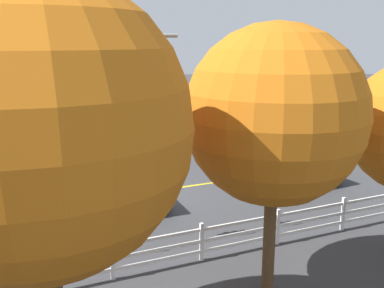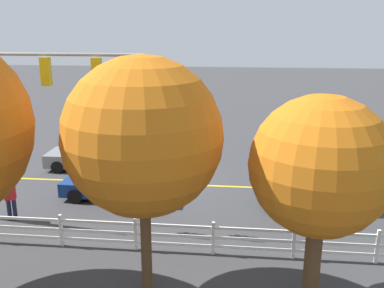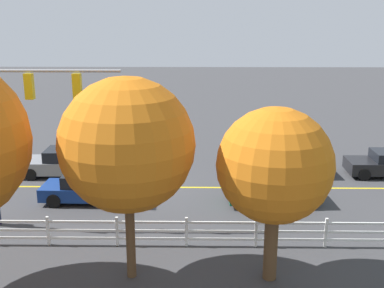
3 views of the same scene
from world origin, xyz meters
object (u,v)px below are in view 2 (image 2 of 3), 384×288
Objects in this scene: car_1 at (115,184)px; car_2 at (311,190)px; pedestrian at (10,197)px; tree_1 at (320,167)px; car_0 at (94,156)px; car_4 at (326,164)px; tree_0 at (143,137)px.

car_2 reaches higher than car_1.
car_2 is 2.47× the size of pedestrian.
pedestrian is at bearing -20.36° from tree_1.
car_4 is (-11.92, -0.15, -0.08)m from car_0.
tree_1 is at bearing 51.33° from pedestrian.
tree_0 is at bearing -65.03° from car_1.
car_1 is 10.49m from car_4.
car_1 is 0.81× the size of tree_1.
pedestrian is at bearing -171.07° from car_2.
tree_1 reaches higher than car_1.
car_0 is 0.83× the size of tree_1.
tree_0 is at bearing 39.24° from pedestrian.
car_0 is at bearing 151.17° from pedestrian.
pedestrian is (3.38, 2.57, 0.27)m from car_1.
tree_0 is (-6.18, 3.93, 3.59)m from pedestrian.
tree_1 is at bearing -101.94° from car_2.
car_4 is 14.64m from pedestrian.
car_1 reaches higher than car_4.
car_2 is 0.63× the size of tree_0.
car_4 is at bearing -102.71° from tree_1.
tree_1 is (-10.74, 3.98, 2.95)m from pedestrian.
car_2 is (-10.55, 3.84, 0.02)m from car_0.
car_4 is at bearing 179.50° from car_0.
car_4 is 0.83× the size of tree_1.
pedestrian reaches higher than car_2.
tree_0 reaches higher than car_2.
car_1 is 10.37m from tree_1.
car_1 is at bearing 19.37° from car_4.
car_4 is at bearing -123.56° from tree_0.
car_0 is at bearing 156.77° from car_2.
car_1 is 8.06m from tree_0.
tree_1 is (-9.55, 10.35, 3.17)m from car_0.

